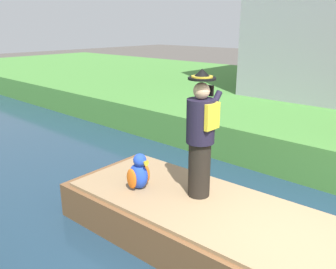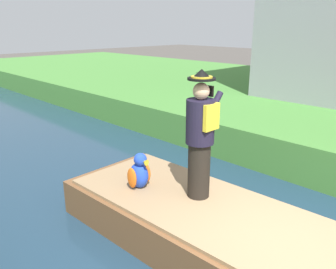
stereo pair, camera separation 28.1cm
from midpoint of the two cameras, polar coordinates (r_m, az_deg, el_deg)
boat at (r=5.17m, az=3.42°, el=-13.95°), size 1.97×4.27×0.61m
person_pirate at (r=4.84m, az=3.79°, el=-0.13°), size 0.61×0.42×1.85m
parrot_plush at (r=5.31m, az=-6.39°, el=-6.41°), size 0.36×0.35×0.57m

